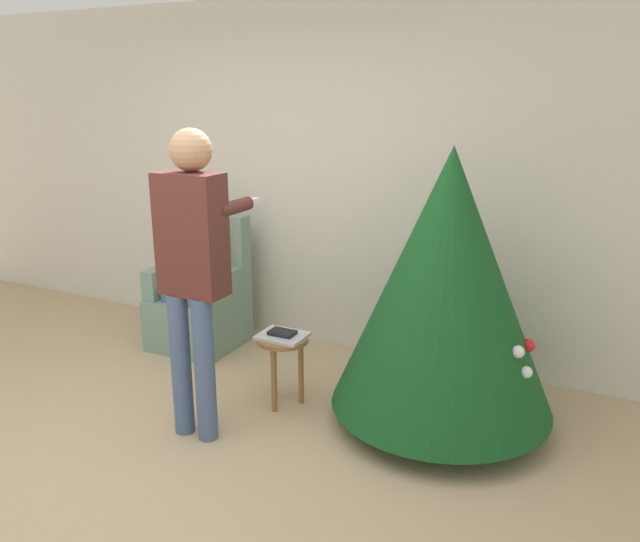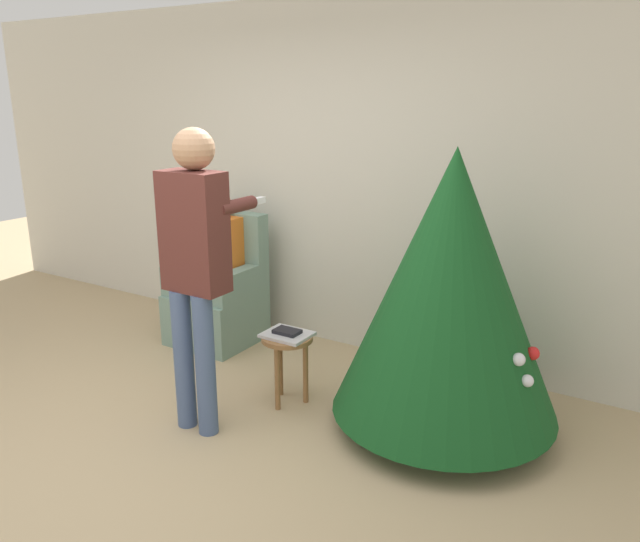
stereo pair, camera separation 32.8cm
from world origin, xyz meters
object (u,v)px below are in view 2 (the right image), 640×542
Objects in this scene: armchair at (220,297)px; person_standing at (195,255)px; christmas_tree at (449,285)px; side_stool at (287,349)px; person_seated at (216,262)px.

person_standing is at bearing -53.95° from armchair.
christmas_tree is 1.63× the size of armchair.
armchair reaches higher than side_stool.
side_stool is (1.11, -0.63, 0.01)m from armchair.
side_stool is at bearing -166.58° from christmas_tree.
armchair is 0.31m from person_seated.
armchair is (-2.11, 0.39, -0.55)m from christmas_tree.
christmas_tree is at bearing -9.64° from person_seated.
side_stool is (0.28, 0.52, -0.72)m from person_standing.
person_standing reaches higher than christmas_tree.
person_standing is at bearing -149.33° from christmas_tree.
person_standing reaches higher than side_stool.
armchair is 1.59m from person_standing.
christmas_tree reaches higher than person_seated.
person_standing is 3.84× the size of side_stool.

